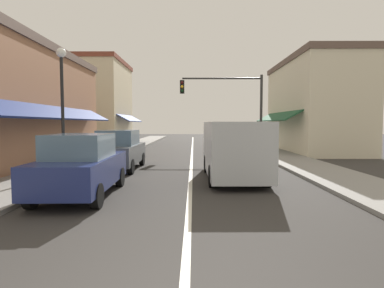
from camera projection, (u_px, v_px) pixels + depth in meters
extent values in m
plane|color=#33302D|center=(192.00, 154.00, 21.22)|extent=(80.00, 80.00, 0.00)
cube|color=gray|center=(112.00, 153.00, 21.24)|extent=(2.60, 56.00, 0.12)
cube|color=gray|center=(273.00, 153.00, 21.18)|extent=(2.60, 56.00, 0.12)
cube|color=silver|center=(192.00, 154.00, 21.22)|extent=(0.14, 52.00, 0.01)
cube|color=slate|center=(51.00, 137.00, 15.17)|extent=(0.08, 10.64, 1.80)
cube|color=navy|center=(63.00, 112.00, 15.09)|extent=(1.27, 11.76, 0.73)
cube|color=slate|center=(12.00, 72.00, 11.93)|extent=(0.08, 1.10, 1.30)
cube|color=slate|center=(74.00, 90.00, 18.07)|extent=(0.08, 1.10, 1.30)
cube|color=beige|center=(313.00, 108.00, 22.96)|extent=(4.30, 10.00, 6.35)
cube|color=brown|center=(314.00, 62.00, 22.73)|extent=(4.50, 10.20, 0.40)
cube|color=slate|center=(284.00, 133.00, 23.08)|extent=(0.08, 7.60, 1.80)
cube|color=#194C2D|center=(276.00, 116.00, 23.01)|extent=(1.27, 8.40, 0.73)
cube|color=slate|center=(295.00, 86.00, 20.68)|extent=(0.08, 1.10, 1.30)
cube|color=slate|center=(277.00, 92.00, 25.07)|extent=(0.08, 1.10, 1.30)
cube|color=beige|center=(102.00, 105.00, 30.99)|extent=(4.36, 8.00, 7.84)
cube|color=brown|center=(102.00, 63.00, 30.71)|extent=(4.56, 8.20, 0.40)
cube|color=slate|center=(124.00, 130.00, 31.14)|extent=(0.08, 6.08, 1.80)
cube|color=navy|center=(130.00, 118.00, 31.06)|extent=(1.27, 6.72, 0.73)
cube|color=slate|center=(119.00, 85.00, 29.10)|extent=(0.08, 1.10, 1.30)
cube|color=slate|center=(127.00, 89.00, 32.62)|extent=(0.08, 1.10, 1.30)
cube|color=navy|center=(82.00, 171.00, 8.83)|extent=(1.84, 4.15, 0.80)
cube|color=slate|center=(80.00, 146.00, 8.69)|extent=(1.58, 2.04, 0.66)
cylinder|color=black|center=(72.00, 177.00, 10.19)|extent=(0.22, 0.63, 0.62)
cylinder|color=black|center=(120.00, 177.00, 10.23)|extent=(0.22, 0.63, 0.62)
cylinder|color=black|center=(31.00, 196.00, 7.49)|extent=(0.22, 0.63, 0.62)
cylinder|color=black|center=(97.00, 196.00, 7.53)|extent=(0.22, 0.63, 0.62)
cube|color=#4C5156|center=(119.00, 154.00, 13.99)|extent=(1.73, 4.10, 0.80)
cube|color=slate|center=(119.00, 138.00, 13.85)|extent=(1.52, 2.00, 0.66)
cylinder|color=black|center=(110.00, 159.00, 15.38)|extent=(0.20, 0.62, 0.62)
cylinder|color=black|center=(142.00, 159.00, 15.36)|extent=(0.20, 0.62, 0.62)
cylinder|color=black|center=(92.00, 167.00, 12.68)|extent=(0.20, 0.62, 0.62)
cylinder|color=black|center=(131.00, 167.00, 12.66)|extent=(0.20, 0.62, 0.62)
cube|color=#B2B7BC|center=(233.00, 148.00, 11.57)|extent=(2.03, 5.03, 1.90)
cube|color=slate|center=(226.00, 134.00, 13.93)|extent=(1.73, 0.30, 0.84)
cube|color=black|center=(225.00, 158.00, 14.19)|extent=(1.86, 0.23, 0.24)
cylinder|color=black|center=(207.00, 164.00, 13.16)|extent=(0.25, 0.72, 0.72)
cylinder|color=black|center=(249.00, 164.00, 13.18)|extent=(0.25, 0.72, 0.72)
cylinder|color=black|center=(212.00, 176.00, 10.07)|extent=(0.25, 0.72, 0.72)
cylinder|color=black|center=(267.00, 176.00, 10.08)|extent=(0.25, 0.72, 0.72)
cylinder|color=#333333|center=(261.00, 114.00, 21.58)|extent=(0.18, 0.18, 5.42)
cylinder|color=#333333|center=(222.00, 78.00, 21.44)|extent=(5.48, 0.12, 0.12)
cube|color=black|center=(182.00, 87.00, 21.31)|extent=(0.30, 0.24, 0.90)
sphere|color=#420F0F|center=(182.00, 83.00, 21.16)|extent=(0.20, 0.20, 0.20)
sphere|color=yellow|center=(182.00, 87.00, 21.18)|extent=(0.20, 0.20, 0.20)
sphere|color=#0C3316|center=(182.00, 91.00, 21.20)|extent=(0.20, 0.20, 0.20)
cylinder|color=black|center=(63.00, 118.00, 11.80)|extent=(0.12, 0.12, 4.53)
sphere|color=white|center=(61.00, 53.00, 11.64)|extent=(0.36, 0.36, 0.36)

